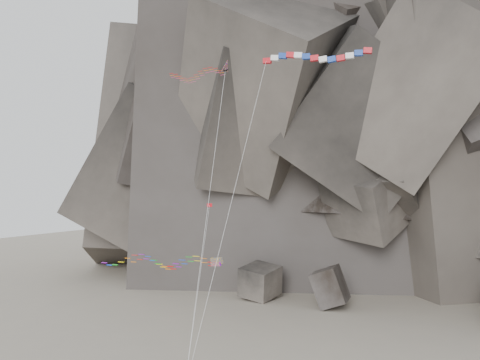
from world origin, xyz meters
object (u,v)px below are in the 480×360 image
at_px(delta_kite, 194,75).
at_px(parafoil_kite, 154,261).
at_px(pennant_kite, 205,236).
at_px(banner_kite, 315,58).

xyz_separation_m(delta_kite, parafoil_kite, (-1.04, -5.90, -19.79)).
bearing_deg(pennant_kite, parafoil_kite, -176.76).
height_order(parafoil_kite, pennant_kite, pennant_kite).
bearing_deg(parafoil_kite, banner_kite, 31.89).
bearing_deg(pennant_kite, banner_kite, 10.42).
bearing_deg(parafoil_kite, delta_kite, 93.93).
xyz_separation_m(banner_kite, parafoil_kite, (-15.34, -4.96, -19.91)).
bearing_deg(delta_kite, pennant_kite, -48.07).
relative_size(banner_kite, parafoil_kite, 1.89).
height_order(delta_kite, banner_kite, delta_kite).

